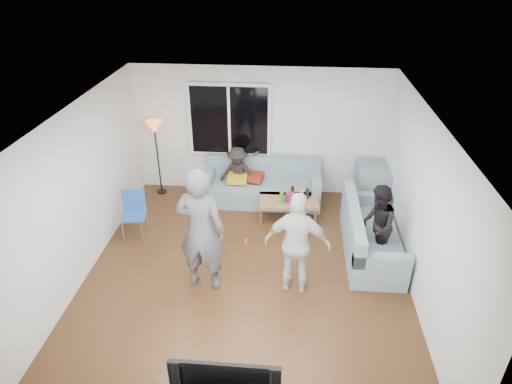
# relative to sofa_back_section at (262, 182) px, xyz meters

# --- Properties ---
(floor) EXTENTS (5.00, 5.50, 0.04)m
(floor) POSITION_rel_sofa_back_section_xyz_m (-0.08, -2.27, -0.45)
(floor) COLOR #56351C
(floor) RESTS_ON ground
(ceiling) EXTENTS (5.00, 5.50, 0.04)m
(ceiling) POSITION_rel_sofa_back_section_xyz_m (-0.08, -2.27, 2.20)
(ceiling) COLOR white
(ceiling) RESTS_ON ground
(wall_back) EXTENTS (5.00, 0.04, 2.60)m
(wall_back) POSITION_rel_sofa_back_section_xyz_m (-0.08, 0.50, 0.88)
(wall_back) COLOR silver
(wall_back) RESTS_ON ground
(wall_front) EXTENTS (5.00, 0.04, 2.60)m
(wall_front) POSITION_rel_sofa_back_section_xyz_m (-0.08, -5.04, 0.88)
(wall_front) COLOR silver
(wall_front) RESTS_ON ground
(wall_left) EXTENTS (0.04, 5.50, 2.60)m
(wall_left) POSITION_rel_sofa_back_section_xyz_m (-2.60, -2.27, 0.88)
(wall_left) COLOR silver
(wall_left) RESTS_ON ground
(wall_right) EXTENTS (0.04, 5.50, 2.60)m
(wall_right) POSITION_rel_sofa_back_section_xyz_m (2.44, -2.27, 0.88)
(wall_right) COLOR silver
(wall_right) RESTS_ON ground
(window_frame) EXTENTS (1.62, 0.06, 1.47)m
(window_frame) POSITION_rel_sofa_back_section_xyz_m (-0.68, 0.42, 1.12)
(window_frame) COLOR white
(window_frame) RESTS_ON wall_back
(window_glass) EXTENTS (1.50, 0.02, 1.35)m
(window_glass) POSITION_rel_sofa_back_section_xyz_m (-0.68, 0.38, 1.12)
(window_glass) COLOR black
(window_glass) RESTS_ON window_frame
(window_mullion) EXTENTS (0.05, 0.03, 1.35)m
(window_mullion) POSITION_rel_sofa_back_section_xyz_m (-0.68, 0.37, 1.12)
(window_mullion) COLOR white
(window_mullion) RESTS_ON window_frame
(radiator) EXTENTS (1.30, 0.12, 0.62)m
(radiator) POSITION_rel_sofa_back_section_xyz_m (-0.68, 0.38, -0.11)
(radiator) COLOR silver
(radiator) RESTS_ON floor
(potted_plant) EXTENTS (0.21, 0.18, 0.34)m
(potted_plant) POSITION_rel_sofa_back_section_xyz_m (-0.18, 0.35, 0.37)
(potted_plant) COLOR #265E25
(potted_plant) RESTS_ON radiator
(vase) EXTENTS (0.21, 0.21, 0.17)m
(vase) POSITION_rel_sofa_back_section_xyz_m (-0.96, 0.35, 0.28)
(vase) COLOR silver
(vase) RESTS_ON radiator
(sofa_back_section) EXTENTS (2.30, 0.85, 0.85)m
(sofa_back_section) POSITION_rel_sofa_back_section_xyz_m (0.00, 0.00, 0.00)
(sofa_back_section) COLOR gray
(sofa_back_section) RESTS_ON floor
(sofa_right_section) EXTENTS (2.00, 0.85, 0.85)m
(sofa_right_section) POSITION_rel_sofa_back_section_xyz_m (1.94, -1.53, 0.00)
(sofa_right_section) COLOR gray
(sofa_right_section) RESTS_ON floor
(sofa_corner) EXTENTS (0.85, 0.85, 0.85)m
(sofa_corner) POSITION_rel_sofa_back_section_xyz_m (2.28, 0.00, 0.00)
(sofa_corner) COLOR gray
(sofa_corner) RESTS_ON floor
(cushion_yellow) EXTENTS (0.38, 0.32, 0.14)m
(cushion_yellow) POSITION_rel_sofa_back_section_xyz_m (-0.48, -0.02, 0.09)
(cushion_yellow) COLOR gold
(cushion_yellow) RESTS_ON sofa_back_section
(cushion_red) EXTENTS (0.42, 0.37, 0.13)m
(cushion_red) POSITION_rel_sofa_back_section_xyz_m (-0.17, 0.06, 0.09)
(cushion_red) COLOR maroon
(cushion_red) RESTS_ON sofa_back_section
(coffee_table) EXTENTS (1.14, 0.68, 0.40)m
(coffee_table) POSITION_rel_sofa_back_section_xyz_m (0.54, -0.59, -0.22)
(coffee_table) COLOR #996E4A
(coffee_table) RESTS_ON floor
(pitcher) EXTENTS (0.17, 0.17, 0.17)m
(pitcher) POSITION_rel_sofa_back_section_xyz_m (0.56, -0.65, 0.06)
(pitcher) COLOR maroon
(pitcher) RESTS_ON coffee_table
(side_chair) EXTENTS (0.46, 0.46, 0.86)m
(side_chair) POSITION_rel_sofa_back_section_xyz_m (-2.13, -1.44, 0.01)
(side_chair) COLOR #235598
(side_chair) RESTS_ON floor
(floor_lamp) EXTENTS (0.32, 0.32, 1.56)m
(floor_lamp) POSITION_rel_sofa_back_section_xyz_m (-2.13, 0.19, 0.36)
(floor_lamp) COLOR orange
(floor_lamp) RESTS_ON floor
(player_left) EXTENTS (0.78, 0.57, 1.97)m
(player_left) POSITION_rel_sofa_back_section_xyz_m (-0.69, -2.56, 0.56)
(player_left) COLOR #48494D
(player_left) RESTS_ON floor
(player_right) EXTENTS (0.99, 0.50, 1.63)m
(player_right) POSITION_rel_sofa_back_section_xyz_m (0.69, -2.53, 0.39)
(player_right) COLOR silver
(player_right) RESTS_ON floor
(spectator_right) EXTENTS (0.58, 0.71, 1.37)m
(spectator_right) POSITION_rel_sofa_back_section_xyz_m (1.94, -1.76, 0.26)
(spectator_right) COLOR black
(spectator_right) RESTS_ON floor
(spectator_back) EXTENTS (0.80, 0.55, 1.14)m
(spectator_back) POSITION_rel_sofa_back_section_xyz_m (-0.49, 0.03, 0.15)
(spectator_back) COLOR black
(spectator_back) RESTS_ON floor
(television) EXTENTS (1.10, 0.14, 0.64)m
(television) POSITION_rel_sofa_back_section_xyz_m (-0.01, -4.77, 0.33)
(television) COLOR black
(television) RESTS_ON tv_console
(bottle_e) EXTENTS (0.07, 0.07, 0.21)m
(bottle_e) POSITION_rel_sofa_back_section_xyz_m (0.89, -0.51, 0.08)
(bottle_e) COLOR black
(bottle_e) RESTS_ON coffee_table
(bottle_d) EXTENTS (0.07, 0.07, 0.24)m
(bottle_d) POSITION_rel_sofa_back_section_xyz_m (0.77, -0.65, 0.10)
(bottle_d) COLOR #EDA515
(bottle_d) RESTS_ON coffee_table
(bottle_b) EXTENTS (0.08, 0.08, 0.23)m
(bottle_b) POSITION_rel_sofa_back_section_xyz_m (0.41, -0.73, 0.09)
(bottle_b) COLOR #34911A
(bottle_b) RESTS_ON coffee_table
(bottle_c) EXTENTS (0.07, 0.07, 0.19)m
(bottle_c) POSITION_rel_sofa_back_section_xyz_m (0.61, -0.42, 0.07)
(bottle_c) COLOR black
(bottle_c) RESTS_ON coffee_table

